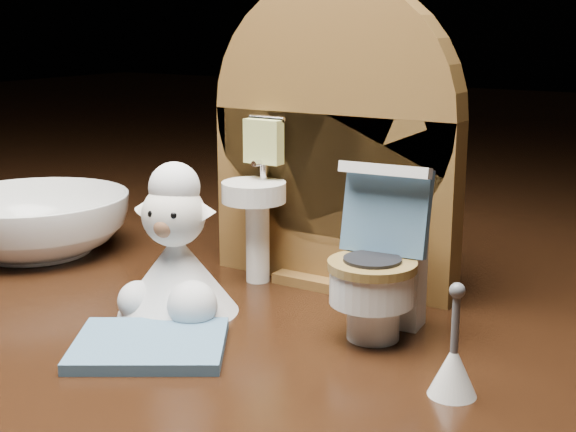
{
  "coord_description": "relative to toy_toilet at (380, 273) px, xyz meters",
  "views": [
    {
      "loc": [
        0.19,
        -0.28,
        0.13
      ],
      "look_at": [
        0.01,
        0.01,
        0.05
      ],
      "focal_mm": 50.0,
      "sensor_mm": 36.0,
      "label": 1
    }
  ],
  "objects": [
    {
      "name": "toilet_brush",
      "position": [
        0.05,
        -0.04,
        -0.02
      ],
      "size": [
        0.02,
        0.02,
        0.04
      ],
      "color": "white",
      "rests_on": "ground"
    },
    {
      "name": "ceramic_bowl",
      "position": [
        -0.22,
        0.01,
        -0.01
      ],
      "size": [
        0.11,
        0.11,
        0.03
      ],
      "primitive_type": "imported",
      "rotation": [
        0.0,
        0.0,
        0.06
      ],
      "color": "white",
      "rests_on": "ground"
    },
    {
      "name": "toy_toilet",
      "position": [
        0.0,
        0.0,
        0.0
      ],
      "size": [
        0.04,
        0.05,
        0.07
      ],
      "rotation": [
        0.0,
        0.0,
        0.09
      ],
      "color": "white",
      "rests_on": "ground"
    },
    {
      "name": "backdrop_panel",
      "position": [
        -0.05,
        0.05,
        0.04
      ],
      "size": [
        0.13,
        0.05,
        0.15
      ],
      "color": "brown",
      "rests_on": "ground"
    },
    {
      "name": "bath_mat",
      "position": [
        -0.07,
        -0.07,
        -0.02
      ],
      "size": [
        0.08,
        0.07,
        0.0
      ],
      "primitive_type": "cube",
      "rotation": [
        0.0,
        0.0,
        0.56
      ],
      "color": "teal",
      "rests_on": "ground"
    },
    {
      "name": "plush_lamb",
      "position": [
        -0.09,
        -0.03,
        -0.0
      ],
      "size": [
        0.06,
        0.06,
        0.07
      ],
      "rotation": [
        0.0,
        0.0,
        0.29
      ],
      "color": "white",
      "rests_on": "ground"
    }
  ]
}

